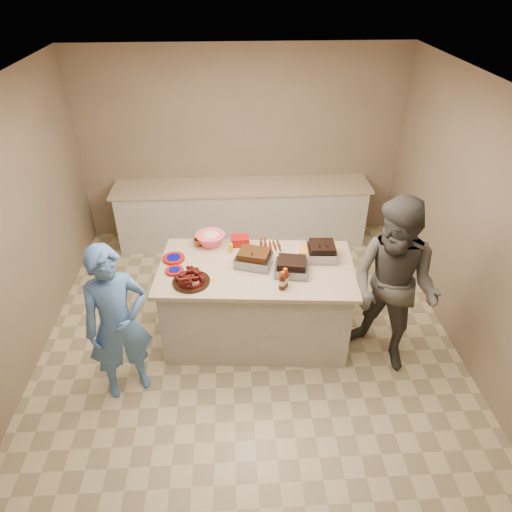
{
  "coord_description": "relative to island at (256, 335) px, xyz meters",
  "views": [
    {
      "loc": [
        -0.13,
        -3.66,
        3.61
      ],
      "look_at": [
        0.09,
        0.19,
        1.04
      ],
      "focal_mm": 32.0,
      "sensor_mm": 36.0,
      "label": 1
    }
  ],
  "objects": [
    {
      "name": "guest_gray",
      "position": [
        1.29,
        -0.41,
        0.0
      ],
      "size": [
        1.96,
        1.95,
        0.7
      ],
      "primitive_type": "imported",
      "rotation": [
        0.0,
        0.0,
        -0.79
      ],
      "color": "#53504A",
      "rests_on": "ground"
    },
    {
      "name": "sauce_bowl",
      "position": [
        -0.05,
        0.18,
        0.94
      ],
      "size": [
        0.15,
        0.06,
        0.15
      ],
      "primitive_type": "imported",
      "rotation": [
        0.0,
        0.0,
        -0.08
      ],
      "color": "silver",
      "rests_on": "island"
    },
    {
      "name": "back_counter",
      "position": [
        -0.09,
        2.06,
        0.45
      ],
      "size": [
        3.6,
        0.64,
        0.9
      ],
      "primitive_type": null,
      "color": "beige",
      "rests_on": "ground"
    },
    {
      "name": "bbq_bottle_b",
      "position": [
        0.25,
        -0.33,
        0.94
      ],
      "size": [
        0.07,
        0.07,
        0.2
      ],
      "primitive_type": "cylinder",
      "rotation": [
        0.0,
        0.0,
        -0.08
      ],
      "color": "#401308",
      "rests_on": "island"
    },
    {
      "name": "island",
      "position": [
        0.0,
        0.0,
        0.0
      ],
      "size": [
        2.07,
        1.21,
        0.94
      ],
      "primitive_type": null,
      "rotation": [
        0.0,
        0.0,
        -0.08
      ],
      "color": "beige",
      "rests_on": "ground"
    },
    {
      "name": "guest_blue",
      "position": [
        -1.29,
        -0.65,
        0.0
      ],
      "size": [
        1.22,
        1.73,
        0.39
      ],
      "primitive_type": "imported",
      "rotation": [
        0.0,
        0.0,
        0.43
      ],
      "color": "#4C7AC0",
      "rests_on": "ground"
    },
    {
      "name": "coleslaw_bowl",
      "position": [
        -0.47,
        0.46,
        0.94
      ],
      "size": [
        0.35,
        0.35,
        0.22
      ],
      "primitive_type": null,
      "rotation": [
        0.0,
        0.0,
        -0.08
      ],
      "color": "#FF4A68",
      "rests_on": "island"
    },
    {
      "name": "bbq_bottle_a",
      "position": [
        0.22,
        -0.37,
        0.94
      ],
      "size": [
        0.07,
        0.07,
        0.2
      ],
      "primitive_type": "cylinder",
      "rotation": [
        0.0,
        0.0,
        -0.08
      ],
      "color": "#401308",
      "rests_on": "island"
    },
    {
      "name": "rib_platter",
      "position": [
        -0.65,
        -0.22,
        0.94
      ],
      "size": [
        0.46,
        0.46,
        0.15
      ],
      "primitive_type": null,
      "rotation": [
        0.0,
        0.0,
        -0.31
      ],
      "color": "#450A06",
      "rests_on": "island"
    },
    {
      "name": "brisket_tray",
      "position": [
        0.34,
        -0.12,
        0.94
      ],
      "size": [
        0.37,
        0.32,
        0.1
      ],
      "primitive_type": "cube",
      "rotation": [
        0.0,
        0.0,
        -0.18
      ],
      "color": "black",
      "rests_on": "island"
    },
    {
      "name": "room",
      "position": [
        -0.09,
        -0.14,
        0.0
      ],
      "size": [
        4.5,
        5.0,
        2.7
      ],
      "primitive_type": null,
      "color": "gray",
      "rests_on": "ground"
    },
    {
      "name": "sausage_plate",
      "position": [
        0.17,
        0.36,
        0.94
      ],
      "size": [
        0.31,
        0.31,
        0.05
      ],
      "primitive_type": "cylinder",
      "rotation": [
        0.0,
        0.0,
        0.1
      ],
      "color": "silver",
      "rests_on": "island"
    },
    {
      "name": "basket_stack",
      "position": [
        -0.15,
        0.44,
        0.94
      ],
      "size": [
        0.2,
        0.15,
        0.1
      ],
      "primitive_type": "cube",
      "rotation": [
        0.0,
        0.0,
        0.01
      ],
      "color": "#95100A",
      "rests_on": "island"
    },
    {
      "name": "mustard_bottle",
      "position": [
        -0.26,
        0.29,
        0.94
      ],
      "size": [
        0.05,
        0.05,
        0.13
      ],
      "primitive_type": "cylinder",
      "rotation": [
        0.0,
        0.0,
        -0.08
      ],
      "color": "yellow",
      "rests_on": "island"
    },
    {
      "name": "roasting_pan",
      "position": [
        0.69,
        0.13,
        0.94
      ],
      "size": [
        0.31,
        0.31,
        0.12
      ],
      "primitive_type": "cube",
      "rotation": [
        0.0,
        0.0,
        -0.06
      ],
      "color": "gray",
      "rests_on": "island"
    },
    {
      "name": "pulled_pork_tray",
      "position": [
        -0.02,
        0.04,
        0.94
      ],
      "size": [
        0.42,
        0.37,
        0.11
      ],
      "primitive_type": "cube",
      "rotation": [
        0.0,
        0.0,
        -0.31
      ],
      "color": "#47230F",
      "rests_on": "island"
    },
    {
      "name": "plate_stack_large",
      "position": [
        -0.85,
        0.18,
        0.94
      ],
      "size": [
        0.25,
        0.25,
        0.03
      ],
      "primitive_type": "cylinder",
      "rotation": [
        0.0,
        0.0,
        -0.08
      ],
      "color": "#95100A",
      "rests_on": "island"
    },
    {
      "name": "mac_cheese_dish",
      "position": [
        0.59,
        0.19,
        0.94
      ],
      "size": [
        0.33,
        0.26,
        0.08
      ],
      "primitive_type": "cube",
      "rotation": [
        0.0,
        0.0,
        -0.18
      ],
      "color": "orange",
      "rests_on": "island"
    },
    {
      "name": "plastic_cup",
      "position": [
        -0.61,
        0.43,
        0.94
      ],
      "size": [
        0.1,
        0.09,
        0.09
      ],
      "primitive_type": "imported",
      "rotation": [
        0.0,
        0.0,
        -0.08
      ],
      "color": "#94431A",
      "rests_on": "island"
    },
    {
      "name": "plate_stack_small",
      "position": [
        -0.82,
        -0.04,
        0.94
      ],
      "size": [
        0.2,
        0.2,
        0.03
      ],
      "primitive_type": "cylinder",
      "rotation": [
        0.0,
        0.0,
        -0.08
      ],
      "color": "#95100A",
      "rests_on": "island"
    }
  ]
}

